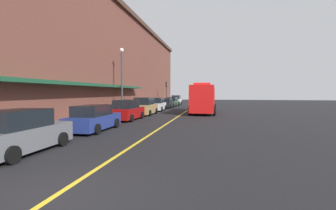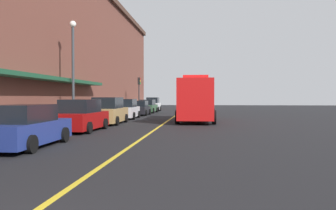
% 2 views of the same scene
% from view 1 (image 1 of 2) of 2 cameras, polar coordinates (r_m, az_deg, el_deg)
% --- Properties ---
extents(ground_plane, '(112.00, 112.00, 0.00)m').
position_cam_1_polar(ground_plane, '(30.45, 3.87, -1.71)').
color(ground_plane, black).
extents(sidewalk_left, '(2.40, 70.00, 0.15)m').
position_cam_1_polar(sidewalk_left, '(31.79, -7.30, -1.39)').
color(sidewalk_left, '#ADA8A0').
rests_on(sidewalk_left, ground).
extents(lane_center_stripe, '(0.16, 70.00, 0.01)m').
position_cam_1_polar(lane_center_stripe, '(30.45, 3.87, -1.70)').
color(lane_center_stripe, gold).
rests_on(lane_center_stripe, ground).
extents(brick_building_left, '(14.76, 64.00, 13.23)m').
position_cam_1_polar(brick_building_left, '(34.43, -20.84, 9.69)').
color(brick_building_left, brown).
rests_on(brick_building_left, ground).
extents(parked_car_0, '(2.21, 4.69, 1.76)m').
position_cam_1_polar(parked_car_0, '(11.55, -31.48, -5.56)').
color(parked_car_0, '#595B60').
rests_on(parked_car_0, ground).
extents(parked_car_1, '(2.10, 4.74, 1.64)m').
position_cam_1_polar(parked_car_1, '(16.44, -16.86, -3.04)').
color(parked_car_1, navy).
rests_on(parked_car_1, ground).
extents(parked_car_2, '(2.09, 4.53, 1.79)m').
position_cam_1_polar(parked_car_2, '(22.12, -9.47, -1.30)').
color(parked_car_2, maroon).
rests_on(parked_car_2, ground).
extents(parked_car_3, '(2.11, 4.87, 1.91)m').
position_cam_1_polar(parked_car_3, '(27.19, -5.39, -0.39)').
color(parked_car_3, '#A5844C').
rests_on(parked_car_3, ground).
extents(parked_car_4, '(2.17, 4.56, 1.76)m').
position_cam_1_polar(parked_car_4, '(33.13, -2.65, 0.10)').
color(parked_car_4, silver).
rests_on(parked_car_4, ground).
extents(parked_car_5, '(1.97, 4.12, 1.55)m').
position_cam_1_polar(parked_car_5, '(38.81, -0.38, 0.37)').
color(parked_car_5, black).
rests_on(parked_car_5, ground).
extents(parked_car_6, '(2.03, 4.78, 1.63)m').
position_cam_1_polar(parked_car_6, '(44.62, 1.03, 0.75)').
color(parked_car_6, '#2D5133').
rests_on(parked_car_6, ground).
extents(parked_car_7, '(2.00, 4.14, 1.90)m').
position_cam_1_polar(parked_car_7, '(49.89, 1.93, 1.10)').
color(parked_car_7, silver).
rests_on(parked_car_7, ground).
extents(fire_truck, '(2.93, 8.64, 3.48)m').
position_cam_1_polar(fire_truck, '(29.37, 8.23, 1.35)').
color(fire_truck, red).
rests_on(fire_truck, ground).
extents(parking_meter_0, '(0.14, 0.18, 1.33)m').
position_cam_1_polar(parking_meter_0, '(21.49, -14.04, -0.87)').
color(parking_meter_0, '#4C4C51').
rests_on(parking_meter_0, sidewalk_left).
extents(parking_meter_1, '(0.14, 0.18, 1.33)m').
position_cam_1_polar(parking_meter_1, '(49.81, 0.40, 1.31)').
color(parking_meter_1, '#4C4C51').
rests_on(parking_meter_1, sidewalk_left).
extents(street_lamp_left, '(0.44, 0.44, 6.94)m').
position_cam_1_polar(street_lamp_left, '(26.42, -10.66, 7.10)').
color(street_lamp_left, '#33383D').
rests_on(street_lamp_left, sidewalk_left).
extents(traffic_light_near, '(0.38, 0.36, 4.30)m').
position_cam_1_polar(traffic_light_near, '(46.20, -0.35, 3.78)').
color(traffic_light_near, '#232326').
rests_on(traffic_light_near, sidewalk_left).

